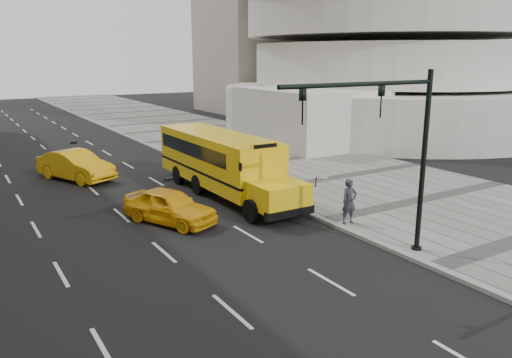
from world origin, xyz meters
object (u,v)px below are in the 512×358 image
taxi_near (170,206)px  taxi_far (76,165)px  pedestrian (349,202)px  traffic_signal (396,143)px  school_bus (220,159)px

taxi_near → taxi_far: bearing=74.5°
taxi_near → taxi_far: 9.96m
pedestrian → traffic_signal: (-1.26, -3.40, 3.01)m
traffic_signal → taxi_far: bearing=109.9°
school_bus → pedestrian: (1.95, -7.46, -0.69)m
taxi_near → pedestrian: bearing=-60.8°
taxi_far → pedestrian: 16.10m
taxi_far → traffic_signal: 18.97m
school_bus → pedestrian: school_bus is taller
school_bus → traffic_signal: (0.69, -10.86, 2.33)m
school_bus → taxi_far: (-5.68, 6.71, -0.94)m
taxi_far → traffic_signal: size_ratio=0.78×
school_bus → taxi_near: size_ratio=2.72×
taxi_far → school_bus: bearing=-74.4°
school_bus → taxi_far: school_bus is taller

